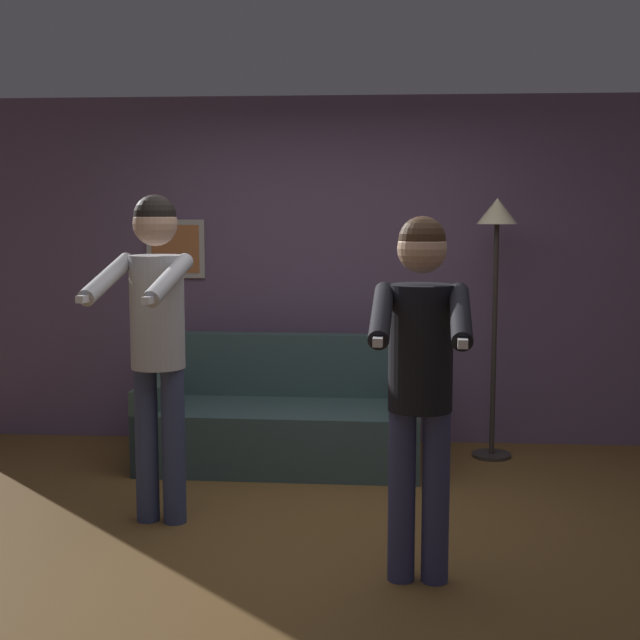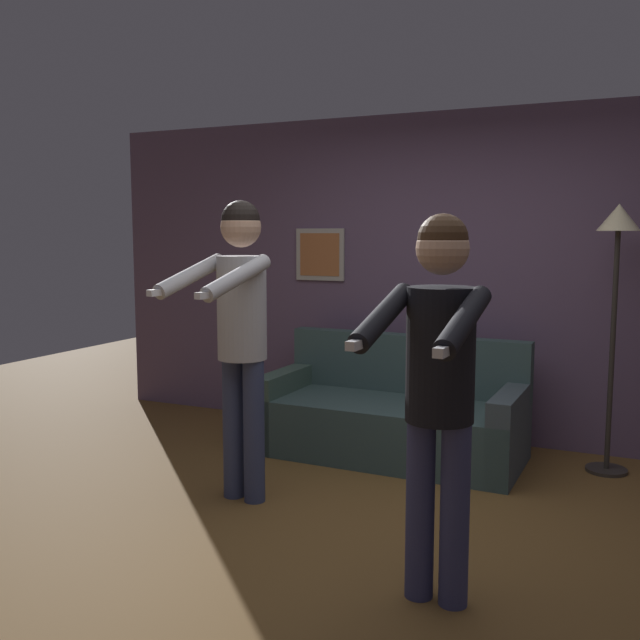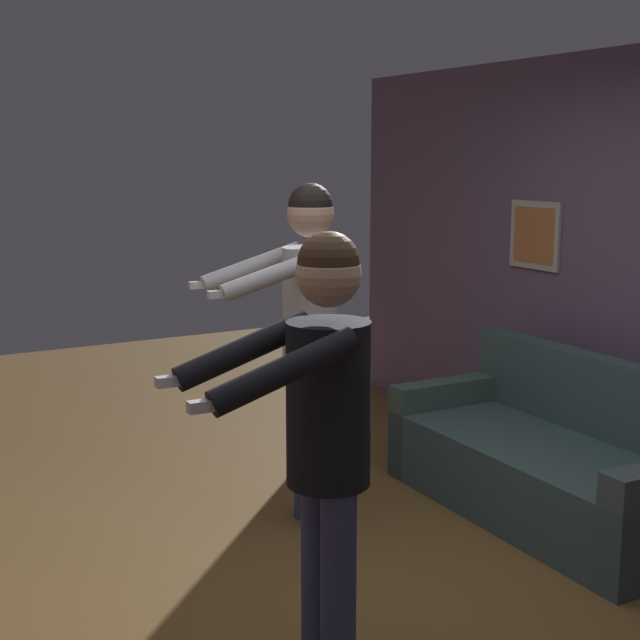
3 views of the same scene
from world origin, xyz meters
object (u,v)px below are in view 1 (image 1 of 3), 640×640
object	(u,v)px
person_standing_left	(156,323)
person_standing_right	(420,363)
couch	(282,424)
torchiere_lamp	(496,252)

from	to	relation	value
person_standing_left	person_standing_right	distance (m)	1.60
couch	torchiere_lamp	distance (m)	1.92
torchiere_lamp	person_standing_left	bearing A→B (deg)	-143.45
person_standing_right	person_standing_left	bearing A→B (deg)	153.31
person_standing_left	person_standing_right	xyz separation A→B (m)	(1.42, -0.72, -0.09)
couch	person_standing_left	world-z (taller)	person_standing_left
couch	person_standing_left	xyz separation A→B (m)	(-0.55, -1.25, 0.86)
person_standing_left	person_standing_right	bearing A→B (deg)	-26.69
torchiere_lamp	person_standing_left	xyz separation A→B (m)	(-2.04, -1.51, -0.33)
torchiere_lamp	person_standing_left	distance (m)	2.56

